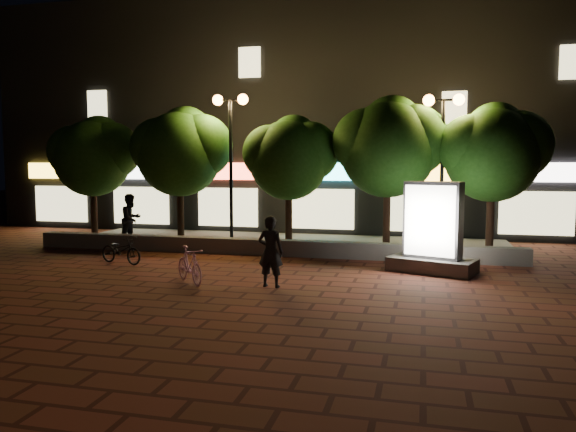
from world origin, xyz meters
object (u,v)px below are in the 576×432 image
(tree_left, at_px, (182,149))
(scooter_pink, at_px, (190,265))
(pedestrian, at_px, (131,219))
(tree_far_left, at_px, (94,153))
(tree_right, at_px, (390,143))
(scooter_parked, at_px, (121,250))
(street_lamp_right, at_px, (443,132))
(street_lamp_left, at_px, (231,131))
(ad_kiosk, at_px, (433,236))
(rider, at_px, (271,252))
(tree_mid, at_px, (291,155))
(tree_far_right, at_px, (494,149))

(tree_left, distance_m, scooter_pink, 7.25)
(tree_left, xyz_separation_m, pedestrian, (-1.67, -0.69, -2.48))
(tree_far_left, bearing_deg, tree_right, 0.00)
(scooter_pink, height_order, scooter_parked, scooter_pink)
(tree_right, xyz_separation_m, street_lamp_right, (1.64, -0.26, 0.33))
(street_lamp_left, bearing_deg, street_lamp_right, 0.00)
(tree_far_left, distance_m, ad_kiosk, 12.75)
(tree_right, height_order, rider, tree_right)
(tree_mid, height_order, rider, tree_mid)
(scooter_parked, bearing_deg, tree_mid, -31.10)
(tree_far_right, distance_m, ad_kiosk, 4.28)
(scooter_parked, bearing_deg, tree_right, -46.86)
(tree_far_right, bearing_deg, tree_right, 180.00)
(tree_far_right, height_order, scooter_parked, tree_far_right)
(tree_mid, xyz_separation_m, ad_kiosk, (4.67, -3.05, -2.23))
(pedestrian, bearing_deg, scooter_parked, -139.83)
(tree_left, distance_m, scooter_parked, 5.01)
(tree_right, bearing_deg, ad_kiosk, -65.95)
(tree_right, height_order, ad_kiosk, tree_right)
(tree_far_left, height_order, pedestrian, tree_far_left)
(tree_right, bearing_deg, tree_far_right, -0.00)
(street_lamp_left, xyz_separation_m, street_lamp_right, (7.00, 0.00, -0.13))
(scooter_pink, distance_m, rider, 2.08)
(tree_left, xyz_separation_m, scooter_parked, (-0.14, -3.98, -3.05))
(tree_right, bearing_deg, scooter_pink, -126.62)
(tree_right, height_order, street_lamp_right, tree_right)
(tree_far_left, height_order, tree_right, tree_right)
(street_lamp_left, xyz_separation_m, scooter_pink, (0.94, -5.67, -3.58))
(street_lamp_right, xyz_separation_m, pedestrian, (-10.61, -0.43, -2.93))
(tree_right, height_order, tree_far_right, tree_right)
(scooter_pink, bearing_deg, tree_far_right, -7.44)
(tree_far_left, relative_size, tree_far_right, 0.97)
(tree_far_left, xyz_separation_m, pedestrian, (1.83, -0.69, -2.33))
(tree_far_right, height_order, rider, tree_far_right)
(street_lamp_right, bearing_deg, tree_far_right, 9.61)
(pedestrian, bearing_deg, scooter_pink, -123.84)
(street_lamp_right, bearing_deg, tree_far_left, 178.79)
(tree_right, relative_size, pedestrian, 2.86)
(scooter_parked, bearing_deg, ad_kiosk, -68.97)
(street_lamp_left, relative_size, scooter_parked, 3.42)
(tree_left, height_order, ad_kiosk, tree_left)
(tree_left, height_order, street_lamp_left, street_lamp_left)
(street_lamp_left, bearing_deg, scooter_pink, -80.56)
(rider, bearing_deg, scooter_parked, -16.15)
(rider, bearing_deg, street_lamp_right, -121.24)
(tree_mid, bearing_deg, pedestrian, -173.03)
(tree_far_right, distance_m, scooter_parked, 11.74)
(street_lamp_right, height_order, ad_kiosk, street_lamp_right)
(tree_far_right, height_order, scooter_pink, tree_far_right)
(scooter_parked, bearing_deg, tree_far_left, 55.26)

